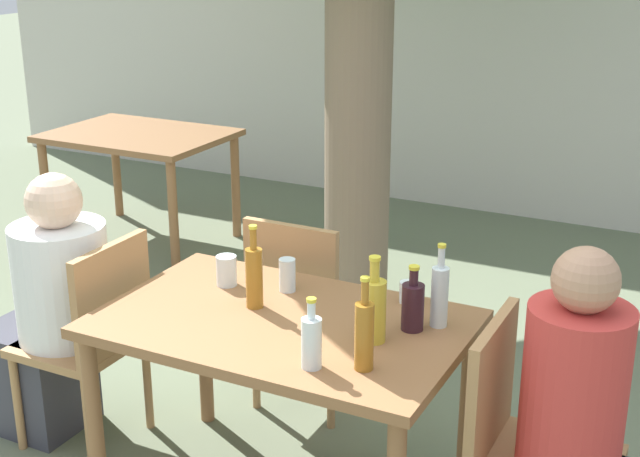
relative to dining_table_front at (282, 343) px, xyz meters
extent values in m
cube|color=beige|center=(0.00, 3.89, 0.73)|extent=(10.00, 0.08, 2.80)
cylinder|color=#7A6651|center=(-0.59, 1.93, 0.38)|extent=(0.37, 0.37, 2.11)
cube|color=brown|center=(0.00, 0.00, 0.07)|extent=(1.31, 0.84, 0.04)
cylinder|color=brown|center=(-0.59, -0.36, -0.31)|extent=(0.06, 0.06, 0.73)
cylinder|color=brown|center=(-0.59, 0.36, -0.31)|extent=(0.06, 0.06, 0.73)
cylinder|color=brown|center=(0.59, 0.36, -0.31)|extent=(0.06, 0.06, 0.73)
cube|color=brown|center=(-2.30, 2.14, 0.07)|extent=(1.17, 0.85, 0.04)
cylinder|color=brown|center=(-2.83, 1.77, -0.31)|extent=(0.06, 0.06, 0.73)
cylinder|color=brown|center=(-1.78, 1.77, -0.31)|extent=(0.06, 0.06, 0.73)
cylinder|color=brown|center=(-2.83, 2.51, -0.31)|extent=(0.06, 0.06, 0.73)
cylinder|color=brown|center=(-1.78, 2.51, -0.31)|extent=(0.06, 0.06, 0.73)
cube|color=#A87A4C|center=(-0.97, 0.00, -0.22)|extent=(0.44, 0.44, 0.04)
cube|color=#A87A4C|center=(-0.77, 0.00, 0.02)|extent=(0.04, 0.44, 0.45)
cylinder|color=#A87A4C|center=(-1.16, 0.19, -0.46)|extent=(0.04, 0.04, 0.43)
cylinder|color=#A87A4C|center=(-1.16, -0.19, -0.46)|extent=(0.04, 0.04, 0.43)
cylinder|color=#A87A4C|center=(-0.78, 0.19, -0.46)|extent=(0.04, 0.04, 0.43)
cylinder|color=#A87A4C|center=(-0.78, -0.19, -0.46)|extent=(0.04, 0.04, 0.43)
cube|color=#A87A4C|center=(0.77, 0.00, 0.02)|extent=(0.04, 0.44, 0.45)
cube|color=#A87A4C|center=(-0.26, 0.74, -0.22)|extent=(0.44, 0.44, 0.04)
cube|color=#A87A4C|center=(-0.26, 0.54, 0.02)|extent=(0.44, 0.04, 0.45)
cylinder|color=#A87A4C|center=(-0.07, 0.93, -0.46)|extent=(0.04, 0.04, 0.43)
cylinder|color=#A87A4C|center=(-0.45, 0.93, -0.46)|extent=(0.04, 0.04, 0.43)
cylinder|color=#A87A4C|center=(-0.07, 0.55, -0.46)|extent=(0.04, 0.04, 0.43)
cylinder|color=#A87A4C|center=(-0.45, 0.55, -0.46)|extent=(0.04, 0.04, 0.43)
cube|color=#383842|center=(-1.23, 0.00, -0.44)|extent=(0.40, 0.35, 0.47)
cylinder|color=white|center=(-1.03, 0.00, 0.04)|extent=(0.39, 0.39, 0.49)
sphere|color=beige|center=(-1.03, 0.00, 0.39)|extent=(0.23, 0.23, 0.23)
cylinder|color=#C63833|center=(1.03, 0.00, 0.07)|extent=(0.33, 0.33, 0.55)
sphere|color=tan|center=(1.03, 0.00, 0.44)|extent=(0.20, 0.20, 0.20)
cylinder|color=silver|center=(0.26, -0.27, 0.18)|extent=(0.07, 0.07, 0.17)
cylinder|color=silver|center=(0.26, -0.27, 0.29)|extent=(0.03, 0.03, 0.06)
cylinder|color=gold|center=(0.26, -0.27, 0.33)|extent=(0.03, 0.03, 0.01)
cylinder|color=silver|center=(0.52, 0.20, 0.20)|extent=(0.06, 0.06, 0.22)
cylinder|color=silver|center=(0.52, 0.20, 0.35)|extent=(0.02, 0.02, 0.08)
cylinder|color=gold|center=(0.52, 0.20, 0.39)|extent=(0.03, 0.03, 0.01)
cylinder|color=#331923|center=(0.45, 0.13, 0.18)|extent=(0.08, 0.08, 0.17)
cylinder|color=#331923|center=(0.45, 0.13, 0.29)|extent=(0.03, 0.03, 0.06)
cylinder|color=gold|center=(0.45, 0.13, 0.33)|extent=(0.04, 0.04, 0.01)
cylinder|color=gold|center=(0.36, -0.01, 0.20)|extent=(0.08, 0.08, 0.22)
cylinder|color=gold|center=(0.36, -0.01, 0.35)|extent=(0.03, 0.03, 0.08)
cylinder|color=gold|center=(0.36, -0.01, 0.39)|extent=(0.04, 0.04, 0.01)
cylinder|color=#9E661E|center=(-0.14, 0.05, 0.21)|extent=(0.06, 0.06, 0.23)
cylinder|color=#9E661E|center=(-0.14, 0.05, 0.36)|extent=(0.03, 0.03, 0.08)
cylinder|color=gold|center=(-0.14, 0.05, 0.41)|extent=(0.03, 0.03, 0.01)
cylinder|color=#9E661E|center=(0.41, -0.21, 0.21)|extent=(0.06, 0.06, 0.22)
cylinder|color=#9E661E|center=(0.41, -0.21, 0.36)|extent=(0.02, 0.02, 0.08)
cylinder|color=gold|center=(0.41, -0.21, 0.40)|extent=(0.03, 0.03, 0.01)
cylinder|color=silver|center=(-0.35, 0.18, 0.15)|extent=(0.08, 0.08, 0.12)
cylinder|color=white|center=(0.35, 0.34, 0.13)|extent=(0.07, 0.07, 0.08)
cylinder|color=silver|center=(-0.11, 0.23, 0.16)|extent=(0.06, 0.06, 0.13)
camera|label=1|loc=(1.43, -2.53, 1.44)|focal=50.00mm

